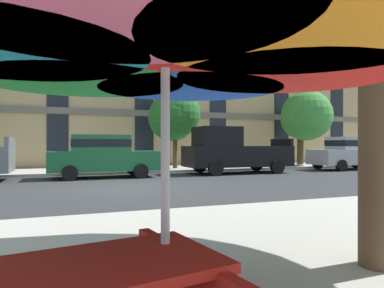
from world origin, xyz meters
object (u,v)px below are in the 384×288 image
sedan_silver (350,152)px  street_tree_middle (174,115)px  patio_umbrella (165,27)px  pickup_black (233,152)px  sedan_green (103,155)px  street_tree_right (305,116)px

sedan_silver → street_tree_middle: bearing=162.2°
patio_umbrella → sedan_silver: bearing=42.1°
pickup_black → sedan_silver: pickup_black is taller
sedan_green → pickup_black: 6.05m
pickup_black → street_tree_right: size_ratio=1.08×
pickup_black → street_tree_right: 7.31m
street_tree_middle → patio_umbrella: 16.41m
street_tree_right → pickup_black: bearing=-155.7°
sedan_silver → patio_umbrella: (-14.06, -12.70, 1.24)m
sedan_green → street_tree_right: 12.96m
pickup_black → street_tree_right: street_tree_right is taller
street_tree_middle → sedan_green: bearing=-143.6°
pickup_black → patio_umbrella: 14.53m
patio_umbrella → pickup_black: bearing=61.3°
sedan_green → pickup_black: pickup_black is taller
pickup_black → street_tree_right: (6.39, 2.89, 2.07)m
pickup_black → sedan_green: bearing=-180.0°
street_tree_right → sedan_silver: bearing=-76.1°
sedan_green → sedan_silver: (13.16, 0.00, 0.00)m
pickup_black → street_tree_right: bearing=24.3°
patio_umbrella → street_tree_right: bearing=49.4°
sedan_green → pickup_black: size_ratio=0.86×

